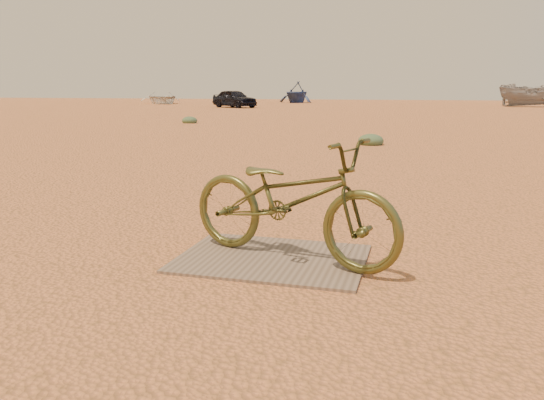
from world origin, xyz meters
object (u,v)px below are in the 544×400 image
(bicycle, at_px, (291,199))
(boat_near_left, at_px, (162,98))
(car, at_px, (234,99))
(boat_mid_right, at_px, (533,94))
(boat_far_left, at_px, (297,92))
(plywood_board, at_px, (272,258))

(bicycle, height_order, boat_near_left, boat_near_left)
(car, bearing_deg, boat_mid_right, -38.97)
(boat_mid_right, bearing_deg, boat_far_left, 81.49)
(bicycle, height_order, car, car)
(car, distance_m, boat_near_left, 11.62)
(bicycle, relative_size, boat_far_left, 0.48)
(bicycle, distance_m, boat_near_left, 43.85)
(boat_far_left, relative_size, boat_mid_right, 0.82)
(car, relative_size, boat_near_left, 0.74)
(plywood_board, relative_size, bicycle, 0.80)
(boat_near_left, relative_size, boat_mid_right, 1.08)
(plywood_board, height_order, boat_far_left, boat_far_left)
(boat_mid_right, bearing_deg, car, 118.55)
(bicycle, height_order, boat_mid_right, boat_mid_right)
(boat_near_left, xyz_separation_m, boat_far_left, (10.58, 5.93, 0.47))
(plywood_board, xyz_separation_m, car, (-11.50, 31.46, 0.60))
(car, distance_m, boat_far_left, 13.14)
(plywood_board, bearing_deg, boat_near_left, 118.18)
(plywood_board, xyz_separation_m, boat_near_left, (-20.67, 38.59, 0.50))
(bicycle, relative_size, boat_near_left, 0.36)
(boat_mid_right, bearing_deg, plywood_board, 176.76)
(boat_far_left, bearing_deg, car, -79.89)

